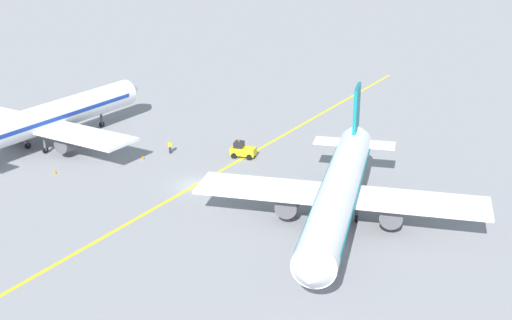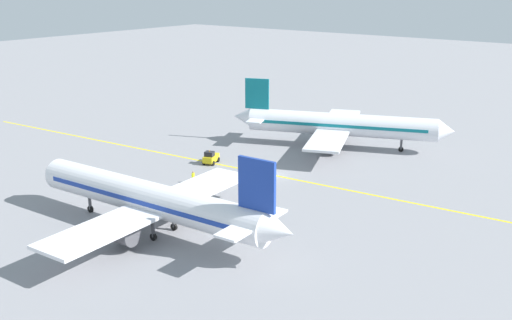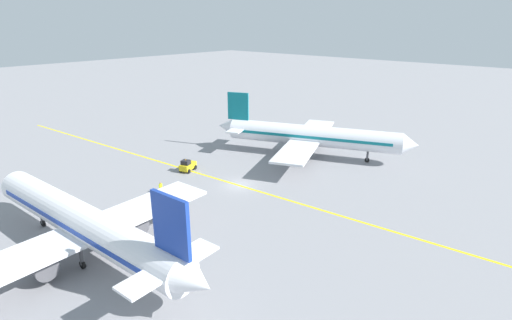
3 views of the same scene
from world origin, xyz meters
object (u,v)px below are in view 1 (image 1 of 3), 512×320
Objects in this scene: ground_crew_worker at (170,146)px; traffic_cone_mid_apron at (382,215)px; traffic_cone_near_nose at (55,172)px; airplane_adjacent_stand at (43,120)px; traffic_cone_by_wingtip at (143,157)px; baggage_tug_white at (243,150)px; airplane_at_gate at (340,192)px.

traffic_cone_mid_apron is (-29.82, 2.00, -0.63)m from ground_crew_worker.
traffic_cone_near_nose is at bearing 64.48° from ground_crew_worker.
airplane_adjacent_stand reaches higher than traffic_cone_by_wingtip.
baggage_tug_white is 6.04× the size of traffic_cone_mid_apron.
airplane_at_gate reaches higher than baggage_tug_white.
traffic_cone_mid_apron is (-36.00, -10.94, 0.00)m from traffic_cone_near_nose.
traffic_cone_mid_apron is (-21.66, 6.09, -0.63)m from baggage_tug_white.
airplane_adjacent_stand is 64.59× the size of traffic_cone_near_nose.
baggage_tug_white reaches higher than traffic_cone_near_nose.
ground_crew_worker is at bearing 26.62° from baggage_tug_white.
traffic_cone_near_nose is at bearing 16.91° from traffic_cone_mid_apron.
airplane_adjacent_stand is at bearing 27.56° from ground_crew_worker.
traffic_cone_near_nose is (-8.17, 5.45, -3.43)m from airplane_adjacent_stand.
airplane_at_gate is at bearing 174.46° from traffic_cone_by_wingtip.
traffic_cone_by_wingtip is at bearing -118.14° from traffic_cone_near_nose.
ground_crew_worker is 14.36m from traffic_cone_near_nose.
baggage_tug_white is 22.28m from traffic_cone_near_nose.
traffic_cone_by_wingtip is at bearing 2.99° from traffic_cone_mid_apron.
airplane_at_gate is 10.25× the size of baggage_tug_white.
ground_crew_worker is 3.87m from traffic_cone_by_wingtip.
traffic_cone_mid_apron is at bearing -119.65° from airplane_at_gate.
ground_crew_worker reaches higher than traffic_cone_near_nose.
airplane_adjacent_stand reaches higher than ground_crew_worker.
ground_crew_worker is 29.89m from traffic_cone_mid_apron.
baggage_tug_white is at bearing -28.67° from airplane_at_gate.
airplane_at_gate is 41.69m from airplane_adjacent_stand.
airplane_adjacent_stand is (41.68, 1.10, 0.00)m from airplane_at_gate.
ground_crew_worker is 3.05× the size of traffic_cone_mid_apron.
airplane_adjacent_stand reaches higher than baggage_tug_white.
baggage_tug_white reaches higher than ground_crew_worker.
traffic_cone_mid_apron is at bearing 176.15° from ground_crew_worker.
airplane_adjacent_stand is 25.47m from baggage_tug_white.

